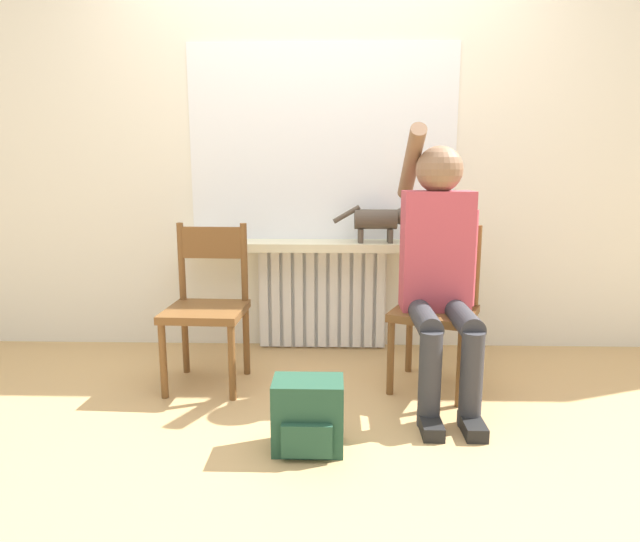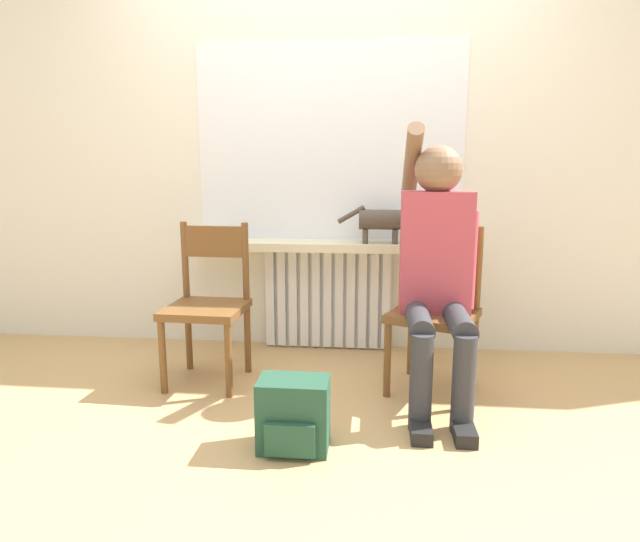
{
  "view_description": "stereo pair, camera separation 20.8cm",
  "coord_description": "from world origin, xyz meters",
  "px_view_note": "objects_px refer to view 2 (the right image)",
  "views": [
    {
      "loc": [
        0.08,
        -2.14,
        1.12
      ],
      "look_at": [
        0.0,
        0.66,
        0.59
      ],
      "focal_mm": 30.0,
      "sensor_mm": 36.0,
      "label": 1
    },
    {
      "loc": [
        0.29,
        -2.13,
        1.12
      ],
      "look_at": [
        0.0,
        0.66,
        0.59
      ],
      "focal_mm": 30.0,
      "sensor_mm": 36.0,
      "label": 2
    }
  ],
  "objects_px": {
    "person": "(437,261)",
    "cat": "(385,220)",
    "chair_right": "(436,308)",
    "backpack": "(294,415)",
    "chair_left": "(208,302)"
  },
  "relations": [
    {
      "from": "person",
      "to": "chair_left",
      "type": "bearing_deg",
      "value": 174.76
    },
    {
      "from": "person",
      "to": "cat",
      "type": "relative_size",
      "value": 2.92
    },
    {
      "from": "chair_right",
      "to": "cat",
      "type": "bearing_deg",
      "value": 141.04
    },
    {
      "from": "chair_left",
      "to": "cat",
      "type": "relative_size",
      "value": 1.83
    },
    {
      "from": "chair_left",
      "to": "backpack",
      "type": "height_order",
      "value": "chair_left"
    },
    {
      "from": "person",
      "to": "chair_right",
      "type": "bearing_deg",
      "value": 81.61
    },
    {
      "from": "chair_left",
      "to": "backpack",
      "type": "relative_size",
      "value": 2.86
    },
    {
      "from": "chair_right",
      "to": "backpack",
      "type": "height_order",
      "value": "chair_right"
    },
    {
      "from": "chair_left",
      "to": "cat",
      "type": "height_order",
      "value": "cat"
    },
    {
      "from": "cat",
      "to": "backpack",
      "type": "bearing_deg",
      "value": -107.74
    },
    {
      "from": "person",
      "to": "cat",
      "type": "bearing_deg",
      "value": 112.16
    },
    {
      "from": "chair_left",
      "to": "backpack",
      "type": "xyz_separation_m",
      "value": [
        0.56,
        -0.69,
        -0.29
      ]
    },
    {
      "from": "chair_right",
      "to": "backpack",
      "type": "xyz_separation_m",
      "value": [
        -0.63,
        -0.68,
        -0.29
      ]
    },
    {
      "from": "cat",
      "to": "person",
      "type": "bearing_deg",
      "value": -67.84
    },
    {
      "from": "chair_left",
      "to": "chair_right",
      "type": "distance_m",
      "value": 1.19
    }
  ]
}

